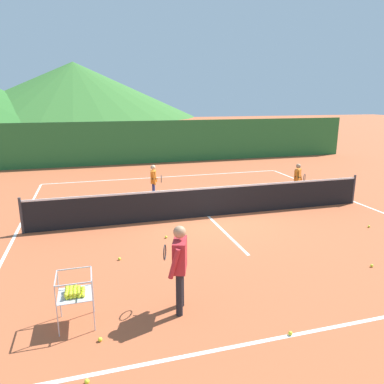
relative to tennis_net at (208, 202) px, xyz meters
name	(u,v)px	position (x,y,z in m)	size (l,w,h in m)	color
ground_plane	(208,216)	(0.00, 0.00, -0.50)	(120.00, 120.00, 0.00)	#B25633
line_baseline_near	(325,329)	(0.00, -6.14, -0.50)	(11.47, 0.08, 0.01)	white
line_baseline_far	(167,177)	(0.00, 6.29, -0.50)	(11.47, 0.08, 0.01)	white
line_sideline_west	(16,234)	(-5.73, 0.00, -0.50)	(0.08, 12.43, 0.01)	white
line_sideline_east	(357,203)	(5.73, 0.00, -0.50)	(0.08, 12.43, 0.01)	white
line_service_center	(208,216)	(0.00, 0.00, -0.50)	(0.08, 6.25, 0.01)	white
tennis_net	(208,202)	(0.00, 0.00, 0.00)	(11.15, 0.08, 1.05)	#333338
instructor	(179,261)	(-2.19, -4.93, 0.47)	(0.45, 0.81, 1.62)	black
student_0	(154,179)	(-1.34, 2.44, 0.30)	(0.42, 0.69, 1.33)	navy
student_1	(298,177)	(4.01, 1.27, 0.29)	(0.49, 0.69, 1.31)	black
ball_cart	(74,292)	(-3.97, -4.85, 0.10)	(0.58, 0.58, 0.90)	#B7B7BC
tennis_ball_0	(119,259)	(-3.06, -2.52, -0.47)	(0.07, 0.07, 0.07)	yellow
tennis_ball_2	(100,339)	(-3.61, -5.43, -0.47)	(0.07, 0.07, 0.07)	yellow
tennis_ball_3	(166,237)	(-1.71, -1.47, -0.47)	(0.07, 0.07, 0.07)	yellow
tennis_ball_4	(372,266)	(2.43, -4.46, -0.47)	(0.07, 0.07, 0.07)	yellow
tennis_ball_5	(369,226)	(4.26, -2.30, -0.47)	(0.07, 0.07, 0.07)	yellow
tennis_ball_6	(87,381)	(-3.82, -6.28, -0.47)	(0.07, 0.07, 0.07)	yellow
tennis_ball_8	(290,333)	(-0.64, -6.12, -0.47)	(0.07, 0.07, 0.07)	yellow
windscreen_fence	(152,142)	(0.00, 10.33, 0.73)	(25.23, 0.08, 2.46)	#286B33
hill_0	(75,90)	(-5.51, 67.06, 4.75)	(47.20, 47.20, 10.51)	#38702D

